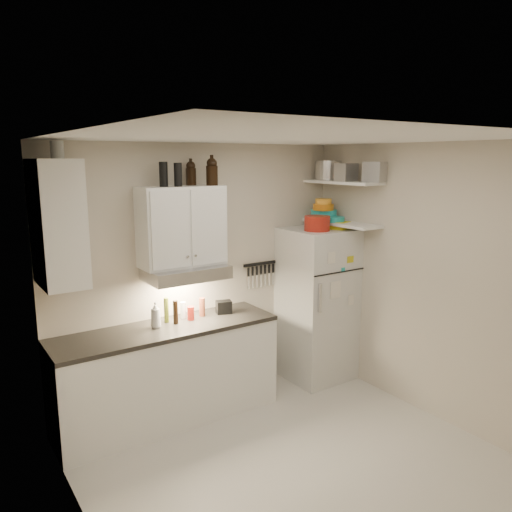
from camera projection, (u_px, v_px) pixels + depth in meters
floor at (292, 462)px, 4.11m from camera, size 3.20×3.00×0.02m
ceiling at (297, 136)px, 3.61m from camera, size 3.20×3.00×0.02m
back_wall at (202, 273)px, 5.09m from camera, size 3.20×0.02×2.60m
left_wall at (83, 355)px, 2.98m from camera, size 0.02×3.00×2.60m
right_wall at (427, 281)px, 4.75m from camera, size 0.02×3.00×2.60m
base_cabinet at (168, 375)px, 4.70m from camera, size 2.10×0.60×0.88m
countertop at (166, 329)px, 4.61m from camera, size 2.10×0.62×0.04m
upper_cabinet at (182, 226)px, 4.68m from camera, size 0.80×0.33×0.75m
side_cabinet at (58, 223)px, 3.92m from camera, size 0.33×0.55×1.00m
range_hood at (186, 273)px, 4.71m from camera, size 0.76×0.46×0.12m
fridge at (317, 304)px, 5.58m from camera, size 0.70×0.68×1.70m
shelf_hi at (342, 182)px, 5.32m from camera, size 0.30×0.95×0.03m
shelf_lo at (341, 223)px, 5.40m from camera, size 0.30×0.95×0.03m
knife_strip at (260, 264)px, 5.45m from camera, size 0.42×0.02×0.03m
dutch_oven at (317, 223)px, 5.25m from camera, size 0.32×0.32×0.16m
book_stack at (337, 225)px, 5.40m from camera, size 0.26×0.29×0.08m
spice_jar at (321, 225)px, 5.36m from camera, size 0.07×0.07×0.09m
stock_pot at (328, 170)px, 5.56m from camera, size 0.35×0.35×0.21m
tin_a at (346, 172)px, 5.18m from camera, size 0.19×0.17×0.19m
tin_b at (376, 172)px, 5.02m from camera, size 0.24×0.24×0.20m
bowl_teal at (324, 215)px, 5.56m from camera, size 0.29×0.29×0.11m
bowl_orange at (323, 207)px, 5.50m from camera, size 0.23×0.23×0.07m
bowl_yellow at (323, 201)px, 5.48m from camera, size 0.18×0.18×0.06m
plates at (334, 219)px, 5.41m from camera, size 0.26×0.26×0.06m
growler_a at (191, 173)px, 4.71m from camera, size 0.13×0.13×0.23m
growler_b at (212, 171)px, 4.68m from camera, size 0.12×0.12×0.26m
thermos_a at (178, 175)px, 4.49m from camera, size 0.10×0.10×0.21m
thermos_b at (164, 174)px, 4.47m from camera, size 0.08×0.08×0.22m
side_jar at (57, 150)px, 3.88m from camera, size 0.13×0.13×0.14m
soap_bottle at (155, 313)px, 4.56m from camera, size 0.12×0.12×0.28m
pepper_mill at (202, 307)px, 4.91m from camera, size 0.06×0.06×0.18m
oil_bottle at (166, 310)px, 4.72m from camera, size 0.05×0.05×0.24m
vinegar_bottle at (176, 312)px, 4.68m from camera, size 0.05×0.05×0.23m
clear_bottle at (183, 310)px, 4.85m from camera, size 0.07×0.07×0.16m
red_jar at (191, 313)px, 4.80m from camera, size 0.08×0.08×0.13m
caddy at (224, 307)px, 5.01m from camera, size 0.17×0.15×0.13m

